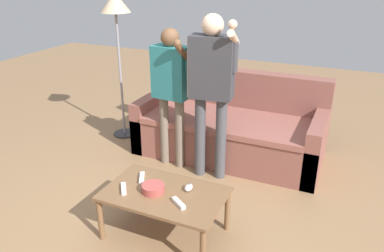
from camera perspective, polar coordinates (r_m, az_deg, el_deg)
ground_plane at (r=3.23m, az=-4.38°, el=-15.33°), size 12.00×12.00×0.00m
couch at (r=4.31m, az=5.84°, el=-0.30°), size 2.02×0.94×0.88m
coffee_table at (r=3.00m, az=-4.13°, el=-10.58°), size 0.92×0.58×0.39m
snack_bowl at (r=2.98m, az=-5.82°, el=-9.22°), size 0.18×0.18×0.06m
game_remote_nunchuk at (r=2.98m, az=-0.50°, el=-9.16°), size 0.06×0.09×0.05m
floor_lamp at (r=4.53m, az=-11.29°, el=16.14°), size 0.34×0.34×1.71m
player_center at (r=3.55m, az=2.94°, el=6.90°), size 0.49×0.30×1.60m
player_left at (r=3.81m, az=-3.17°, el=6.43°), size 0.42×0.32×1.44m
game_remote_wand_near at (r=3.03m, az=-10.15°, el=-9.17°), size 0.11×0.14×0.03m
game_remote_wand_far at (r=2.82m, az=-2.01°, el=-11.41°), size 0.14×0.11×0.03m
game_remote_wand_spare at (r=3.14m, az=-7.47°, el=-7.70°), size 0.10×0.16×0.03m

